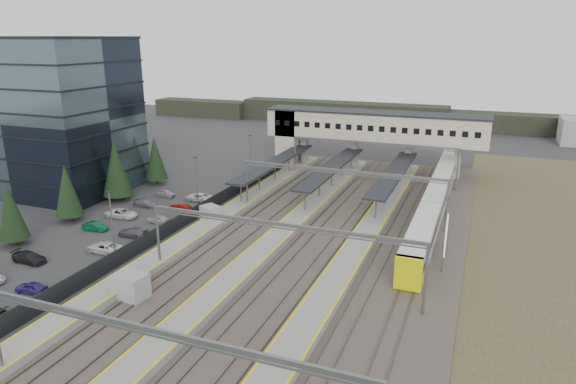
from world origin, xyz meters
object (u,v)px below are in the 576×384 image
at_px(relay_cabin_far, 210,214).
at_px(train, 437,196).
at_px(relay_cabin_near, 131,287).
at_px(billboard, 446,236).
at_px(footbridge, 359,128).
at_px(office_building, 49,115).

xyz_separation_m(relay_cabin_far, train, (28.19, 17.03, 0.84)).
relative_size(relay_cabin_near, billboard, 0.57).
bearing_deg(footbridge, billboard, -63.22).
bearing_deg(office_building, train, 11.32).
distance_m(office_building, billboard, 63.86).
xyz_separation_m(relay_cabin_far, billboard, (30.95, -2.74, 2.22)).
relative_size(office_building, relay_cabin_near, 7.27).
xyz_separation_m(office_building, train, (60.00, 12.01, -10.25)).
bearing_deg(train, footbridge, 132.17).
bearing_deg(relay_cabin_far, relay_cabin_near, -80.46).
xyz_separation_m(office_building, relay_cabin_near, (35.48, -26.87, -10.90)).
relative_size(footbridge, train, 0.71).
xyz_separation_m(office_building, footbridge, (43.70, 30.00, -4.26)).
bearing_deg(relay_cabin_near, relay_cabin_far, 99.54).
bearing_deg(billboard, office_building, 172.94).
relative_size(relay_cabin_near, train, 0.06).
distance_m(office_building, footbridge, 53.18).
bearing_deg(relay_cabin_near, office_building, 142.86).
bearing_deg(relay_cabin_far, footbridge, 71.25).
height_order(office_building, footbridge, office_building).
bearing_deg(relay_cabin_near, footbridge, 81.77).
bearing_deg(office_building, footbridge, 34.47).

